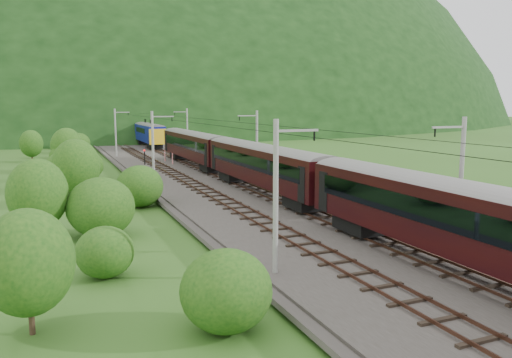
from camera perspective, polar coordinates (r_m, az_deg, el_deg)
name	(u,v)px	position (r m, az deg, el deg)	size (l,w,h in m)	color
ground	(373,264)	(29.72, 13.26, -9.38)	(600.00, 600.00, 0.00)	#2C4E18
railbed	(294,223)	(37.90, 4.36, -5.04)	(14.00, 220.00, 0.30)	#38332D
track_left	(265,223)	(36.85, 1.02, -5.06)	(2.40, 220.00, 0.27)	brown
track_right	(322,217)	(38.97, 7.52, -4.37)	(2.40, 220.00, 0.27)	brown
catenary_left	(154,146)	(56.00, -11.62, 3.72)	(2.54, 192.28, 8.00)	gray
catenary_right	(256,143)	(59.56, 0.03, 4.18)	(2.54, 192.28, 8.00)	gray
overhead_wires	(295,131)	(36.90, 4.48, 5.51)	(4.83, 198.00, 0.03)	black
mountain_main	(81,121)	(283.43, -19.39, 6.23)	(504.00, 360.00, 244.00)	black
train	(263,159)	(48.42, 0.84, 2.36)	(3.26, 131.43, 5.69)	black
hazard_post_near	(165,156)	(78.62, -10.37, 2.61)	(0.17, 0.17, 1.61)	red
hazard_post_far	(173,159)	(74.50, -9.52, 2.32)	(0.17, 0.17, 1.64)	red
signal	(145,156)	(74.61, -12.62, 2.61)	(0.24, 0.24, 2.20)	black
vegetation_left	(82,181)	(46.60, -19.26, -0.23)	(13.52, 148.93, 6.02)	#194813
vegetation_right	(342,176)	(55.61, 9.79, 0.32)	(6.69, 108.89, 2.79)	#194813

